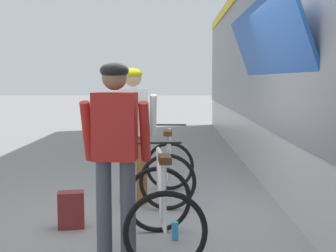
{
  "coord_description": "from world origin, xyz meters",
  "views": [
    {
      "loc": [
        -0.06,
        -5.13,
        1.62
      ],
      "look_at": [
        -0.14,
        0.26,
        1.05
      ],
      "focal_mm": 47.67,
      "sensor_mm": 36.0,
      "label": 1
    }
  ],
  "objects_px": {
    "bicycle_near_white": "(161,209)",
    "water_bottle_near_the_bikes": "(175,231)",
    "backpack_on_platform": "(71,210)",
    "cyclist_near_in_red": "(115,143)",
    "cyclist_far_in_white": "(133,123)",
    "bicycle_far_silver": "(169,170)"
  },
  "relations": [
    {
      "from": "bicycle_near_white",
      "to": "water_bottle_near_the_bikes",
      "type": "xyz_separation_m",
      "value": [
        0.13,
        0.29,
        -0.31
      ]
    },
    {
      "from": "cyclist_far_in_white",
      "to": "bicycle_far_silver",
      "type": "relative_size",
      "value": 1.63
    },
    {
      "from": "water_bottle_near_the_bikes",
      "to": "backpack_on_platform",
      "type": "bearing_deg",
      "value": 162.25
    },
    {
      "from": "cyclist_far_in_white",
      "to": "bicycle_near_white",
      "type": "distance_m",
      "value": 1.78
    },
    {
      "from": "cyclist_near_in_red",
      "to": "backpack_on_platform",
      "type": "relative_size",
      "value": 4.4
    },
    {
      "from": "bicycle_far_silver",
      "to": "cyclist_far_in_white",
      "type": "bearing_deg",
      "value": -154.21
    },
    {
      "from": "cyclist_near_in_red",
      "to": "backpack_on_platform",
      "type": "height_order",
      "value": "cyclist_near_in_red"
    },
    {
      "from": "cyclist_far_in_white",
      "to": "water_bottle_near_the_bikes",
      "type": "xyz_separation_m",
      "value": [
        0.54,
        -1.32,
        -0.96
      ]
    },
    {
      "from": "cyclist_near_in_red",
      "to": "water_bottle_near_the_bikes",
      "type": "height_order",
      "value": "cyclist_near_in_red"
    },
    {
      "from": "cyclist_near_in_red",
      "to": "backpack_on_platform",
      "type": "bearing_deg",
      "value": 126.71
    },
    {
      "from": "bicycle_far_silver",
      "to": "backpack_on_platform",
      "type": "height_order",
      "value": "bicycle_far_silver"
    },
    {
      "from": "cyclist_far_in_white",
      "to": "bicycle_far_silver",
      "type": "xyz_separation_m",
      "value": [
        0.46,
        0.22,
        -0.65
      ]
    },
    {
      "from": "bicycle_near_white",
      "to": "bicycle_far_silver",
      "type": "height_order",
      "value": "same"
    },
    {
      "from": "cyclist_far_in_white",
      "to": "cyclist_near_in_red",
      "type": "bearing_deg",
      "value": -89.84
    },
    {
      "from": "cyclist_near_in_red",
      "to": "cyclist_far_in_white",
      "type": "height_order",
      "value": "same"
    },
    {
      "from": "bicycle_far_silver",
      "to": "backpack_on_platform",
      "type": "distance_m",
      "value": 1.59
    },
    {
      "from": "cyclist_near_in_red",
      "to": "cyclist_far_in_white",
      "type": "relative_size",
      "value": 1.0
    },
    {
      "from": "bicycle_near_white",
      "to": "backpack_on_platform",
      "type": "height_order",
      "value": "bicycle_near_white"
    },
    {
      "from": "cyclist_far_in_white",
      "to": "bicycle_far_silver",
      "type": "distance_m",
      "value": 0.83
    },
    {
      "from": "backpack_on_platform",
      "to": "water_bottle_near_the_bikes",
      "type": "height_order",
      "value": "backpack_on_platform"
    },
    {
      "from": "bicycle_near_white",
      "to": "water_bottle_near_the_bikes",
      "type": "bearing_deg",
      "value": 65.84
    },
    {
      "from": "bicycle_far_silver",
      "to": "water_bottle_near_the_bikes",
      "type": "bearing_deg",
      "value": -86.97
    }
  ]
}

